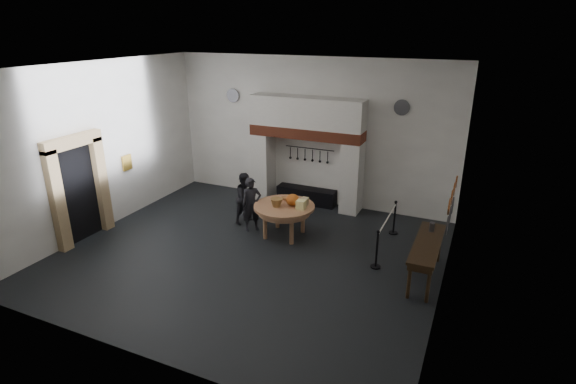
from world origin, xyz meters
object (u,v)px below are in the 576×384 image
at_px(iron_range, 306,196).
at_px(visitor_far, 246,198).
at_px(visitor_near, 252,205).
at_px(work_table, 284,207).
at_px(side_table, 428,243).
at_px(barrier_post_far, 394,218).
at_px(barrier_post_near, 377,250).

relative_size(iron_range, visitor_far, 1.29).
relative_size(visitor_near, visitor_far, 1.02).
xyz_separation_m(work_table, side_table, (3.77, -0.71, 0.03)).
xyz_separation_m(visitor_near, visitor_far, (-0.40, 0.40, -0.01)).
xyz_separation_m(work_table, barrier_post_far, (2.67, 1.32, -0.39)).
bearing_deg(barrier_post_far, iron_range, 159.89).
distance_m(visitor_near, barrier_post_far, 3.89).
distance_m(work_table, visitor_far, 1.41).
relative_size(iron_range, barrier_post_near, 2.11).
height_order(visitor_near, barrier_post_near, visitor_near).
distance_m(work_table, side_table, 3.84).
bearing_deg(side_table, barrier_post_far, 118.46).
relative_size(iron_range, barrier_post_far, 2.11).
bearing_deg(side_table, work_table, 169.40).
bearing_deg(work_table, visitor_near, -177.35).
relative_size(iron_range, work_table, 1.17).
distance_m(work_table, barrier_post_near, 2.78).
relative_size(iron_range, visitor_near, 1.26).
height_order(side_table, barrier_post_near, same).
height_order(work_table, visitor_far, visitor_far).
distance_m(work_table, visitor_near, 0.96).
distance_m(visitor_near, barrier_post_near, 3.69).
bearing_deg(iron_range, barrier_post_near, -45.93).
height_order(visitor_near, barrier_post_far, visitor_near).
height_order(barrier_post_near, barrier_post_far, same).
distance_m(iron_range, visitor_far, 2.36).
height_order(iron_range, side_table, side_table).
bearing_deg(barrier_post_far, work_table, -153.62).
xyz_separation_m(visitor_near, barrier_post_far, (3.63, 1.37, -0.30)).
bearing_deg(work_table, visitor_far, 165.32).
xyz_separation_m(iron_range, work_table, (0.33, -2.42, 0.59)).
bearing_deg(side_table, visitor_far, 168.31).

